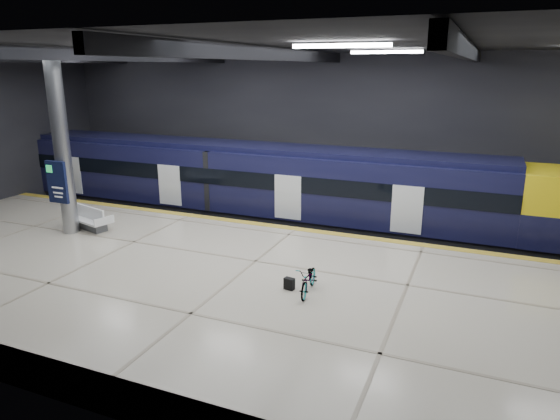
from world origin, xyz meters
The scene contains 10 objects.
ground centered at (0.00, 0.00, 0.00)m, with size 30.00×30.00×0.00m, color black.
room_shell centered at (0.00, 0.00, 5.72)m, with size 30.10×16.10×8.05m.
platform centered at (0.00, -2.50, 0.55)m, with size 30.00×11.00×1.10m, color #BAB29D.
safety_strip centered at (0.00, 2.75, 1.11)m, with size 30.00×0.40×0.01m, color gold.
rails centered at (0.00, 5.50, 0.08)m, with size 30.00×1.52×0.16m.
train centered at (-2.07, 5.50, 2.06)m, with size 29.40×2.84×3.79m.
bench centered at (-7.62, -0.38, 1.43)m, with size 2.25×1.40×0.93m.
bicycle centered at (2.45, -2.62, 1.52)m, with size 0.56×1.61×0.85m, color #99999E.
pannier_bag centered at (1.85, -2.62, 1.28)m, with size 0.30×0.18×0.35m, color black.
info_column centered at (-8.00, -1.03, 4.46)m, with size 0.90×0.78×6.90m.
Camera 1 is at (6.73, -15.06, 7.34)m, focal length 32.00 mm.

